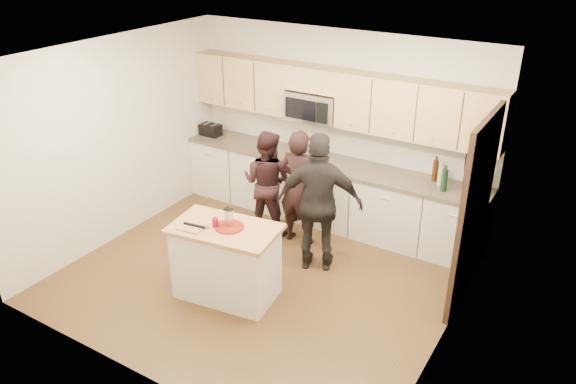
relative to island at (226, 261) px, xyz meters
The scene contains 21 objects.
floor 0.70m from the island, 75.95° to the left, with size 4.50×4.50×0.00m, color brown.
room_shell 1.38m from the island, 75.95° to the left, with size 4.52×4.02×2.71m.
back_cabinetry 2.21m from the island, 86.66° to the left, with size 4.50×0.66×0.94m.
upper_cabinetry 2.73m from the island, 86.06° to the left, with size 4.50×0.33×0.75m.
microwave 2.61m from the island, 94.49° to the left, with size 0.76×0.41×0.40m.
doorway 2.84m from the island, 30.93° to the left, with size 0.06×1.25×2.20m.
framed_picture 3.35m from the island, 50.23° to the left, with size 0.30×0.03×0.38m.
dish_towel 2.20m from the island, 112.18° to the left, with size 0.34×0.60×0.48m.
island is the anchor object (origin of this frame).
red_plate 0.46m from the island, 27.02° to the left, with size 0.33×0.33×0.02m, color maroon.
box_grater 0.57m from the island, 46.29° to the left, with size 0.08×0.07×0.21m.
drink_glass 0.51m from the island, 153.99° to the right, with size 0.07×0.07×0.11m, color maroon.
cutting_board 0.58m from the island, 144.43° to the right, with size 0.27×0.20×0.02m, color #BE7C4F.
tongs 0.58m from the island, 147.84° to the right, with size 0.27×0.03×0.02m, color black.
knife 0.53m from the island, 147.37° to the right, with size 0.18×0.02×0.01m, color silver.
toaster 2.96m from the island, 131.35° to the left, with size 0.32×0.20×0.18m.
bottle_cluster 3.03m from the island, 49.10° to the left, with size 0.64×0.31×0.37m.
orchid 3.22m from the island, 45.53° to the left, with size 0.29×0.23×0.53m, color #307837.
woman_left 1.54m from the island, 86.75° to the left, with size 0.58×0.38×1.60m, color black.
woman_center 1.63m from the island, 106.37° to the left, with size 0.71×0.56×1.47m, color black.
woman_right 1.31m from the island, 60.25° to the left, with size 1.05×0.44×1.78m, color black.
Camera 1 is at (3.30, -4.78, 3.95)m, focal length 35.00 mm.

